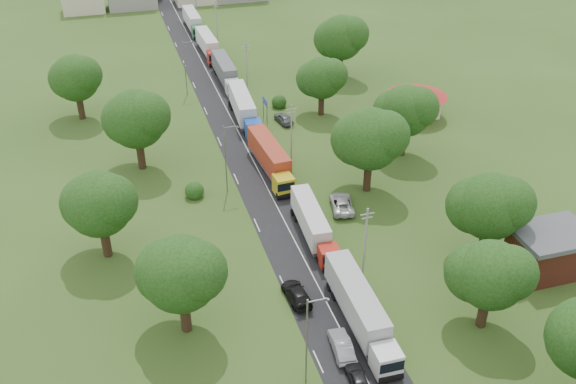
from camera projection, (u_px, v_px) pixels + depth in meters
name	position (u px, v px, depth m)	size (l,w,h in m)	color
ground	(298.00, 248.00, 77.11)	(260.00, 260.00, 0.00)	#2A4617
road	(257.00, 169.00, 93.40)	(8.00, 200.00, 0.04)	black
info_sign	(265.00, 105.00, 105.29)	(0.12, 3.10, 4.10)	slate
pole_1	(365.00, 241.00, 70.27)	(1.60, 0.24, 9.00)	gray
pole_2	(291.00, 132.00, 93.08)	(1.60, 0.24, 9.00)	gray
pole_3	(247.00, 66.00, 115.88)	(1.60, 0.24, 9.00)	gray
pole_4	(217.00, 21.00, 138.69)	(1.60, 0.24, 9.00)	gray
lamp_0	(308.00, 338.00, 56.59)	(2.03, 0.22, 10.00)	slate
lamp_1	(226.00, 156.00, 85.10)	(2.03, 0.22, 10.00)	slate
lamp_2	(186.00, 65.00, 113.61)	(2.03, 0.22, 10.00)	slate
tree_2	(490.00, 274.00, 62.47)	(8.00, 8.00, 10.10)	#382616
tree_3	(490.00, 206.00, 71.75)	(8.80, 8.80, 11.07)	#382616
tree_4	(370.00, 138.00, 84.40)	(9.60, 9.60, 12.05)	#382616
tree_5	(405.00, 110.00, 93.42)	(8.80, 8.80, 11.07)	#382616
tree_6	(322.00, 78.00, 105.89)	(8.00, 8.00, 10.10)	#382616
tree_7	(341.00, 37.00, 119.65)	(9.60, 9.60, 12.05)	#382616
tree_10	(180.00, 273.00, 61.64)	(8.80, 8.80, 11.07)	#382616
tree_11	(99.00, 203.00, 72.16)	(8.80, 8.80, 11.07)	#382616
tree_12	(136.00, 119.00, 89.59)	(9.60, 9.60, 12.05)	#382616
tree_13	(75.00, 78.00, 104.26)	(8.80, 8.80, 11.07)	#382616
house_brick	(550.00, 250.00, 72.24)	(8.60, 6.60, 5.20)	maroon
house_cream	(416.00, 96.00, 106.89)	(10.08, 10.08, 5.80)	beige
truck_0	(360.00, 309.00, 64.59)	(2.86, 15.38, 4.26)	silver
truck_1	(313.00, 224.00, 77.81)	(3.02, 13.72, 3.79)	#A21F12
truck_2	(271.00, 158.00, 91.42)	(3.39, 15.34, 4.24)	gold
truck_3	(243.00, 108.00, 105.97)	(3.47, 15.77, 4.36)	#1A41A0
truck_4	(225.00, 71.00, 120.23)	(2.57, 15.00, 4.16)	silver
truck_5	(208.00, 45.00, 133.21)	(2.84, 14.78, 4.09)	maroon
truck_6	(193.00, 21.00, 147.27)	(2.59, 14.56, 4.04)	#246037
car_lane_front	(358.00, 379.00, 58.86)	(1.67, 4.15, 1.41)	black
car_lane_mid	(341.00, 345.00, 62.31)	(1.69, 4.83, 1.59)	gray
car_lane_rear	(297.00, 294.00, 68.79)	(2.14, 5.26, 1.53)	black
car_verge_near	(342.00, 204.00, 83.90)	(2.73, 5.93, 1.65)	silver
car_verge_far	(284.00, 118.00, 106.09)	(1.87, 4.65, 1.58)	#54565B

